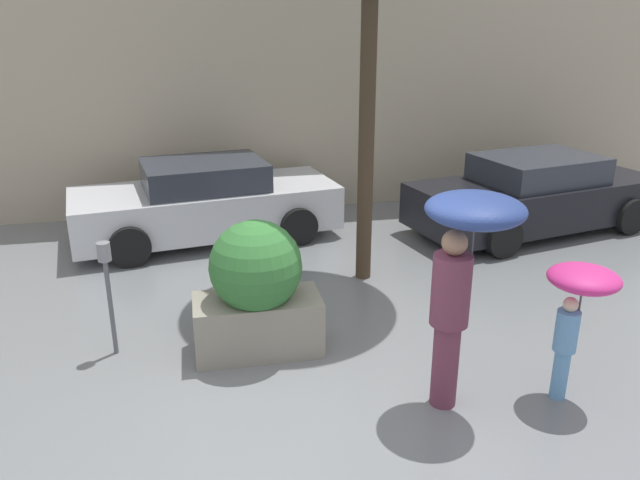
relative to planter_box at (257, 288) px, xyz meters
The scene contains 8 objects.
ground_plane 1.34m from the planter_box, 75.39° to the right, with size 40.00×40.00×0.00m, color slate.
building_facade 5.88m from the planter_box, 87.05° to the left, with size 18.00×0.30×6.00m.
planter_box is the anchor object (origin of this frame).
person_adult 2.31m from the planter_box, 38.78° to the right, with size 0.87×0.87×2.07m.
person_child 3.19m from the planter_box, 27.93° to the right, with size 0.65×0.65×1.35m.
parked_car_near 3.91m from the planter_box, 95.95° to the left, with size 4.42×2.38×1.29m.
parked_car_far 5.99m from the planter_box, 31.89° to the left, with size 4.56×2.55×1.29m.
parking_meter 1.57m from the planter_box, behind, with size 0.14×0.14×1.29m.
Camera 1 is at (-0.86, -5.01, 3.50)m, focal length 35.00 mm.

